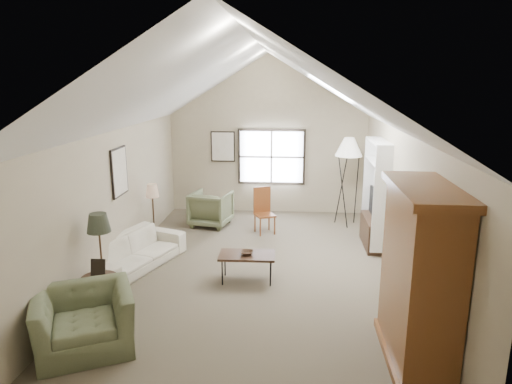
# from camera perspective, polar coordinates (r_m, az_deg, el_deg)

# --- Properties ---
(room_shell) EXTENTS (5.01, 8.01, 4.00)m
(room_shell) POSITION_cam_1_polar(r_m,az_deg,el_deg) (7.57, -0.26, 12.66)
(room_shell) COLOR brown
(room_shell) RESTS_ON ground
(window) EXTENTS (1.72, 0.08, 1.42)m
(window) POSITION_cam_1_polar(r_m,az_deg,el_deg) (11.67, 1.95, 4.41)
(window) COLOR black
(window) RESTS_ON room_shell
(skylight) EXTENTS (0.80, 1.20, 0.52)m
(skylight) POSITION_cam_1_polar(r_m,az_deg,el_deg) (8.47, 9.32, 12.69)
(skylight) COLOR white
(skylight) RESTS_ON room_shell
(wall_art) EXTENTS (1.97, 3.71, 0.88)m
(wall_art) POSITION_cam_1_polar(r_m,az_deg,el_deg) (9.95, -10.13, 4.17)
(wall_art) COLOR black
(wall_art) RESTS_ON room_shell
(armoire) EXTENTS (0.60, 1.50, 2.20)m
(armoire) POSITION_cam_1_polar(r_m,az_deg,el_deg) (5.82, 19.77, -9.93)
(armoire) COLOR brown
(armoire) RESTS_ON ground
(tv_alcove) EXTENTS (0.32, 1.30, 2.10)m
(tv_alcove) POSITION_cam_1_polar(r_m,az_deg,el_deg) (9.56, 14.74, -0.01)
(tv_alcove) COLOR white
(tv_alcove) RESTS_ON ground
(media_console) EXTENTS (0.34, 1.18, 0.60)m
(media_console) POSITION_cam_1_polar(r_m,az_deg,el_deg) (9.78, 14.32, -4.85)
(media_console) COLOR #382316
(media_console) RESTS_ON ground
(tv_panel) EXTENTS (0.05, 0.90, 0.55)m
(tv_panel) POSITION_cam_1_polar(r_m,az_deg,el_deg) (9.61, 14.54, -1.34)
(tv_panel) COLOR black
(tv_panel) RESTS_ON media_console
(sofa) EXTENTS (1.51, 2.28, 0.62)m
(sofa) POSITION_cam_1_polar(r_m,az_deg,el_deg) (8.70, -14.91, -7.21)
(sofa) COLOR white
(sofa) RESTS_ON ground
(armchair_near) EXTENTS (1.52, 1.45, 0.77)m
(armchair_near) POSITION_cam_1_polar(r_m,az_deg,el_deg) (6.42, -20.66, -14.80)
(armchair_near) COLOR #636D4C
(armchair_near) RESTS_ON ground
(armchair_far) EXTENTS (1.03, 1.05, 0.81)m
(armchair_far) POSITION_cam_1_polar(r_m,az_deg,el_deg) (10.82, -5.65, -2.08)
(armchair_far) COLOR #686E4D
(armchair_far) RESTS_ON ground
(coffee_table) EXTENTS (0.96, 0.55, 0.48)m
(coffee_table) POSITION_cam_1_polar(r_m,az_deg,el_deg) (7.91, -1.12, -9.41)
(coffee_table) COLOR #3C2918
(coffee_table) RESTS_ON ground
(bowl) EXTENTS (0.23, 0.23, 0.06)m
(bowl) POSITION_cam_1_polar(r_m,az_deg,el_deg) (7.81, -1.13, -7.59)
(bowl) COLOR #382517
(bowl) RESTS_ON coffee_table
(side_table) EXTENTS (0.68, 0.68, 0.53)m
(side_table) POSITION_cam_1_polar(r_m,az_deg,el_deg) (7.34, -18.88, -11.93)
(side_table) COLOR #382416
(side_table) RESTS_ON ground
(side_chair) EXTENTS (0.53, 0.53, 1.03)m
(side_chair) POSITION_cam_1_polar(r_m,az_deg,el_deg) (10.19, 1.11, -2.38)
(side_chair) COLOR brown
(side_chair) RESTS_ON ground
(tripod_lamp) EXTENTS (0.62, 0.62, 2.12)m
(tripod_lamp) POSITION_cam_1_polar(r_m,az_deg,el_deg) (10.84, 11.34, 1.31)
(tripod_lamp) COLOR white
(tripod_lamp) RESTS_ON ground
(dark_lamp) EXTENTS (0.45, 0.45, 1.48)m
(dark_lamp) POSITION_cam_1_polar(r_m,az_deg,el_deg) (7.33, -18.75, -7.91)
(dark_lamp) COLOR black
(dark_lamp) RESTS_ON ground
(tan_lamp) EXTENTS (0.34, 0.34, 1.33)m
(tan_lamp) POSITION_cam_1_polar(r_m,az_deg,el_deg) (9.66, -12.69, -2.73)
(tan_lamp) COLOR #A38268
(tan_lamp) RESTS_ON ground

